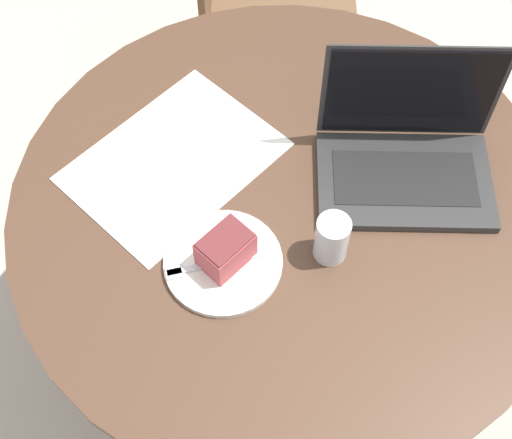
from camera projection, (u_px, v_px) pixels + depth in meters
The scene contains 9 objects.
ground_plane at pixel (277, 341), 1.96m from camera, with size 12.00×12.00×0.00m, color #B7AD9E.
dining_table at pixel (284, 243), 1.48m from camera, with size 1.05×1.05×0.72m.
paper_document at pixel (174, 161), 1.39m from camera, with size 0.45×0.38×0.00m.
plate at pixel (223, 262), 1.27m from camera, with size 0.21×0.21×0.01m.
cake_slice at pixel (226, 249), 1.23m from camera, with size 0.11×0.09×0.07m.
fork at pixel (204, 266), 1.25m from camera, with size 0.17×0.07×0.00m.
coffee_glass at pixel (445, 84), 1.43m from camera, with size 0.08×0.08×0.10m.
water_glass at pixel (332, 239), 1.24m from camera, with size 0.06×0.06×0.10m.
laptop at pixel (406, 155), 1.34m from camera, with size 0.40×0.36×0.25m.
Camera 1 is at (0.41, 0.60, 1.85)m, focal length 50.00 mm.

